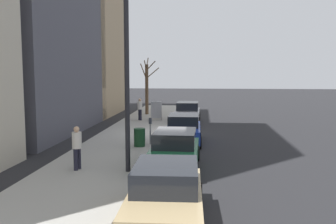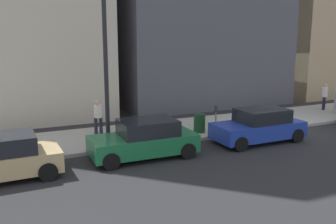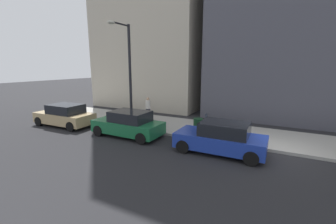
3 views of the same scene
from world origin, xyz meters
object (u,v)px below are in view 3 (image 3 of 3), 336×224
Objects in this scene: parked_car_green at (128,124)px; parked_car_tan at (65,115)px; parked_car_blue at (221,138)px; streetlamp at (127,67)px; pedestrian_midblock at (148,107)px; parking_meter at (206,123)px; trash_bin at (198,126)px.

parked_car_tan is (-0.17, 5.35, 0.00)m from parked_car_green.
parked_car_blue is 0.65× the size of streetlamp.
parked_car_blue is 2.54× the size of pedestrian_midblock.
streetlamp is at bearing 99.24° from pedestrian_midblock.
parked_car_green is at bearing 110.32° from parking_meter.
parked_car_blue is 10.88m from parked_car_tan.
parking_meter is 0.21× the size of streetlamp.
parked_car_blue is at bearing -102.64° from streetlamp.
parked_car_blue is at bearing -141.83° from parking_meter.
parked_car_green is 0.99× the size of parked_car_tan.
parking_meter is at bearing 37.44° from parked_car_blue.
streetlamp reaches higher than parked_car_tan.
parked_car_green is 3.71m from streetlamp.
parked_car_blue is 7.48m from pedestrian_midblock.
parked_car_blue and parked_car_tan have the same top height.
streetlamp reaches higher than parked_car_green.
streetlamp is 7.22× the size of trash_bin.
trash_bin is at bearing -82.41° from streetlamp.
streetlamp is at bearing 97.59° from trash_bin.
pedestrian_midblock reaches higher than parked_car_blue.
streetlamp reaches higher than parked_car_blue.
parked_car_tan is at bearing 110.07° from streetlamp.
parked_car_blue is at bearing 161.23° from pedestrian_midblock.
parked_car_green reaches higher than parking_meter.
pedestrian_midblock is (1.61, 4.57, 0.49)m from trash_bin.
parked_car_blue reaches higher than trash_bin.
trash_bin is at bearing -60.13° from parked_car_green.
parked_car_green is 2.54× the size of pedestrian_midblock.
pedestrian_midblock is (3.64, 0.96, 0.35)m from parked_car_green.
parking_meter is at bearing -88.18° from streetlamp.
pedestrian_midblock is at bearing -1.68° from streetlamp.
streetlamp is (1.41, 1.02, 3.28)m from parked_car_green.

